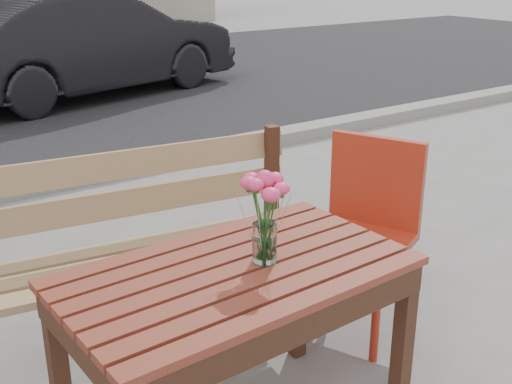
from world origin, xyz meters
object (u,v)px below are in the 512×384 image
at_px(main_table, 237,299).
at_px(main_vase, 265,206).
at_px(parked_car, 87,43).
at_px(red_chair, 364,222).

bearing_deg(main_table, main_vase, -7.64).
xyz_separation_m(main_vase, parked_car, (1.80, 6.31, -0.27)).
bearing_deg(parked_car, main_table, 149.45).
bearing_deg(main_table, red_chair, 18.54).
distance_m(main_table, main_vase, 0.34).
relative_size(red_chair, main_vase, 2.82).
relative_size(main_table, red_chair, 1.30).
distance_m(main_table, parked_car, 6.58).
relative_size(main_table, parked_car, 0.30).
bearing_deg(main_vase, main_table, 174.50).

